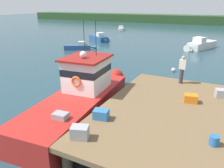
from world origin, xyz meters
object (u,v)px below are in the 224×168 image
main_fishing_boat (82,96)px  moored_boat_near_channel (99,38)px  moored_boat_far_left (121,29)px  crate_stack_near_edge (80,132)px  mooring_buoy_outer (210,44)px  moored_boat_mid_harbor (80,47)px  bait_bucket (214,140)px  crate_single_by_cleat (101,114)px  deckhand_by_the_boat (182,69)px  crate_single_far (191,98)px  mooring_buoy_spare_mooring (173,70)px  crate_stack_mid_dock (222,93)px  moored_boat_outer_mooring (201,45)px

main_fishing_boat → moored_boat_near_channel: bearing=117.8°
main_fishing_boat → moored_boat_far_left: (-14.47, 36.67, -0.64)m
crate_stack_near_edge → mooring_buoy_outer: bearing=85.3°
moored_boat_mid_harbor → mooring_buoy_outer: bearing=35.4°
bait_bucket → moored_boat_near_channel: (-18.05, 23.79, -0.91)m
crate_single_by_cleat → moored_boat_near_channel: 27.65m
main_fishing_boat → deckhand_by_the_boat: (4.34, 3.90, 1.05)m
crate_single_far → bait_bucket: crate_single_far is taller
mooring_buoy_spare_mooring → crate_stack_mid_dock: bearing=-62.5°
crate_stack_mid_dock → moored_boat_near_channel: 26.51m
crate_single_by_cleat → crate_stack_near_edge: size_ratio=1.00×
mooring_buoy_spare_mooring → main_fishing_boat: bearing=-105.1°
crate_single_by_cleat → deckhand_by_the_boat: deckhand_by_the_boat is taller
crate_stack_mid_dock → crate_stack_near_edge: 7.50m
deckhand_by_the_boat → crate_single_far: bearing=-70.1°
main_fishing_boat → moored_boat_far_left: size_ratio=2.36×
crate_single_far → bait_bucket: 3.40m
moored_boat_near_channel → moored_boat_mid_harbor: moored_boat_near_channel is taller
mooring_buoy_spare_mooring → crate_single_by_cleat: bearing=-92.2°
deckhand_by_the_boat → moored_boat_mid_harbor: (-14.57, 10.66, -1.70)m
main_fishing_boat → moored_boat_far_left: 39.43m
moored_boat_near_channel → crate_stack_near_edge: bearing=-61.4°
crate_stack_mid_dock → moored_boat_near_channel: (-18.15, 19.30, -0.95)m
moored_boat_mid_harbor → moored_boat_outer_mooring: bearing=28.6°
main_fishing_boat → bait_bucket: 6.73m
mooring_buoy_spare_mooring → moored_boat_far_left: bearing=122.9°
main_fishing_boat → moored_boat_mid_harbor: (-10.23, 14.56, -0.65)m
crate_single_far → crate_single_by_cleat: crate_single_by_cleat is taller
bait_bucket → moored_boat_mid_harbor: bearing=135.6°
main_fishing_boat → mooring_buoy_outer: (4.62, 25.13, -0.80)m
crate_single_by_cleat → bait_bucket: bearing=1.7°
bait_bucket → moored_boat_far_left: 43.83m
main_fishing_boat → crate_stack_mid_dock: size_ratio=16.54×
moored_boat_outer_mooring → moored_boat_mid_harbor: (-13.84, -7.56, -0.18)m
crate_single_by_cleat → mooring_buoy_outer: 27.20m
deckhand_by_the_boat → mooring_buoy_spare_mooring: 6.65m
crate_stack_near_edge → moored_boat_near_channel: size_ratio=0.12×
bait_bucket → crate_stack_near_edge: bearing=-158.3°
deckhand_by_the_boat → moored_boat_near_channel: 24.14m
crate_stack_mid_dock → deckhand_by_the_boat: 2.62m
crate_stack_mid_dock → crate_single_by_cleat: bearing=-133.0°
crate_stack_mid_dock → moored_boat_far_left: bearing=121.7°
main_fishing_boat → moored_boat_near_channel: size_ratio=2.01×
main_fishing_boat → crate_stack_near_edge: main_fishing_boat is taller
bait_bucket → mooring_buoy_spare_mooring: bearing=107.5°
crate_single_far → crate_stack_near_edge: crate_stack_near_edge is taller
crate_stack_near_edge → deckhand_by_the_boat: deckhand_by_the_boat is taller
moored_boat_near_channel → moored_boat_mid_harbor: (1.35, -7.42, -0.10)m
mooring_buoy_outer → crate_stack_mid_dock: bearing=-85.0°
deckhand_by_the_boat → mooring_buoy_spare_mooring: size_ratio=4.53×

